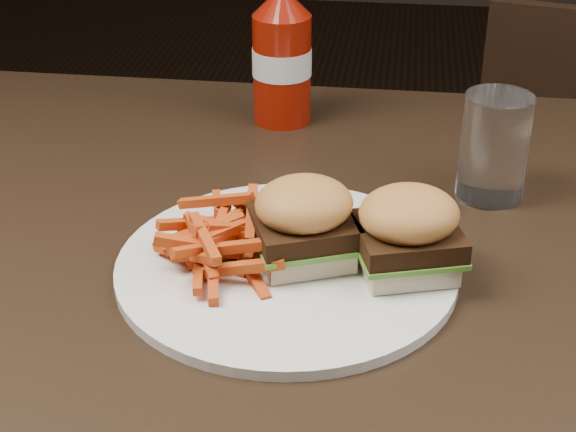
# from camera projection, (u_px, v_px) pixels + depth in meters

# --- Properties ---
(dining_table) EXTENTS (1.20, 0.80, 0.04)m
(dining_table) POSITION_uv_depth(u_px,v_px,m) (277.00, 261.00, 0.82)
(dining_table) COLOR black
(dining_table) RESTS_ON ground
(plate) EXTENTS (0.30, 0.30, 0.01)m
(plate) POSITION_uv_depth(u_px,v_px,m) (286.00, 267.00, 0.77)
(plate) COLOR white
(plate) RESTS_ON dining_table
(sandwich_half_a) EXTENTS (0.10, 0.09, 0.02)m
(sandwich_half_a) POSITION_uv_depth(u_px,v_px,m) (304.00, 249.00, 0.76)
(sandwich_half_a) COLOR beige
(sandwich_half_a) RESTS_ON plate
(sandwich_half_b) EXTENTS (0.09, 0.09, 0.02)m
(sandwich_half_b) POSITION_uv_depth(u_px,v_px,m) (406.00, 259.00, 0.75)
(sandwich_half_b) COLOR beige
(sandwich_half_b) RESTS_ON plate
(fries_pile) EXTENTS (0.14, 0.14, 0.05)m
(fries_pile) POSITION_uv_depth(u_px,v_px,m) (215.00, 232.00, 0.76)
(fries_pile) COLOR #B65518
(fries_pile) RESTS_ON plate
(ketchup_bottle) EXTENTS (0.09, 0.09, 0.14)m
(ketchup_bottle) POSITION_uv_depth(u_px,v_px,m) (282.00, 73.00, 1.03)
(ketchup_bottle) COLOR maroon
(ketchup_bottle) RESTS_ON dining_table
(tumbler) EXTENTS (0.08, 0.08, 0.11)m
(tumbler) POSITION_uv_depth(u_px,v_px,m) (494.00, 146.00, 0.86)
(tumbler) COLOR white
(tumbler) RESTS_ON dining_table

